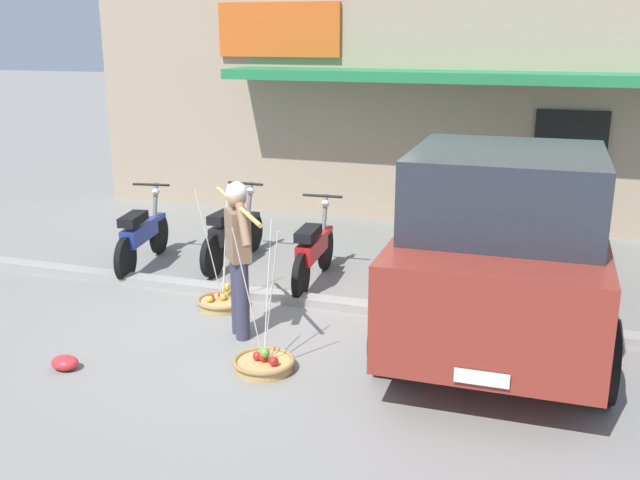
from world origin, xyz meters
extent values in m
plane|color=gray|center=(0.00, 0.00, 0.00)|extent=(90.00, 90.00, 0.00)
cube|color=gray|center=(0.00, 0.70, 0.05)|extent=(20.00, 0.24, 0.10)
cylinder|color=#38384C|center=(-0.38, -0.35, 0.43)|extent=(0.15, 0.15, 0.86)
cylinder|color=#38384C|center=(-0.26, -0.49, 0.43)|extent=(0.15, 0.15, 0.86)
cube|color=#84664C|center=(-0.32, -0.42, 1.13)|extent=(0.37, 0.39, 0.54)
sphere|color=tan|center=(-0.32, -0.42, 1.53)|extent=(0.21, 0.21, 0.21)
sphere|color=silver|center=(-0.32, -0.42, 1.58)|extent=(0.22, 0.22, 0.22)
cylinder|color=#84664C|center=(-0.47, -0.23, 1.30)|extent=(0.28, 0.32, 0.43)
cylinder|color=#84664C|center=(-0.17, -0.60, 1.30)|extent=(0.28, 0.32, 0.43)
cylinder|color=tan|center=(-0.32, -0.42, 1.45)|extent=(1.15, 1.39, 0.04)
cylinder|color=tan|center=(-0.87, 0.27, 0.04)|extent=(0.57, 0.57, 0.09)
torus|color=olive|center=(-0.87, 0.27, 0.10)|extent=(0.61, 0.61, 0.05)
sphere|color=yellow|center=(-0.87, 0.29, 0.13)|extent=(0.08, 0.08, 0.08)
sphere|color=red|center=(-0.92, 0.33, 0.13)|extent=(0.09, 0.09, 0.09)
sphere|color=red|center=(-1.00, 0.21, 0.13)|extent=(0.08, 0.08, 0.08)
sphere|color=gold|center=(-0.87, 0.27, 0.13)|extent=(0.08, 0.08, 0.08)
sphere|color=gold|center=(-0.99, 0.16, 0.13)|extent=(0.08, 0.08, 0.08)
sphere|color=yellow|center=(-0.88, 0.42, 0.20)|extent=(0.10, 0.10, 0.10)
cylinder|color=silver|center=(-0.87, 0.40, 0.77)|extent=(0.01, 0.27, 1.36)
cylinder|color=silver|center=(-0.99, 0.20, 0.77)|extent=(0.24, 0.14, 1.36)
cylinder|color=silver|center=(-0.76, 0.20, 0.77)|extent=(0.24, 0.14, 1.36)
cylinder|color=tan|center=(0.24, -1.10, 0.04)|extent=(0.57, 0.57, 0.09)
torus|color=olive|center=(0.24, -1.10, 0.10)|extent=(0.61, 0.61, 0.05)
sphere|color=red|center=(0.24, -1.10, 0.14)|extent=(0.09, 0.09, 0.09)
sphere|color=yellow|center=(0.23, -1.07, 0.14)|extent=(0.10, 0.10, 0.10)
sphere|color=red|center=(0.17, -1.10, 0.14)|extent=(0.09, 0.09, 0.09)
sphere|color=gold|center=(0.24, -1.10, 0.13)|extent=(0.08, 0.08, 0.08)
sphere|color=#B4211C|center=(0.36, -1.16, 0.14)|extent=(0.09, 0.09, 0.09)
sphere|color=#669D3C|center=(0.26, -1.13, 0.20)|extent=(0.10, 0.10, 0.10)
cylinder|color=silver|center=(0.24, -0.97, 0.77)|extent=(0.01, 0.27, 1.36)
cylinder|color=silver|center=(0.12, -1.16, 0.77)|extent=(0.24, 0.14, 1.36)
cylinder|color=silver|center=(0.35, -1.16, 0.77)|extent=(0.24, 0.14, 1.36)
cylinder|color=black|center=(-2.74, 1.98, 0.29)|extent=(0.18, 0.58, 0.58)
cylinder|color=black|center=(-2.51, 0.76, 0.29)|extent=(0.18, 0.58, 0.58)
cube|color=navy|center=(-2.74, 1.98, 0.55)|extent=(0.19, 0.30, 0.06)
cube|color=navy|center=(-2.61, 1.27, 0.51)|extent=(0.36, 0.92, 0.24)
cube|color=black|center=(-2.58, 1.10, 0.75)|extent=(0.32, 0.59, 0.12)
cylinder|color=slate|center=(-2.72, 1.88, 0.68)|extent=(0.11, 0.30, 0.76)
cylinder|color=black|center=(-2.71, 1.80, 1.07)|extent=(0.54, 0.13, 0.04)
sphere|color=silver|center=(-2.74, 1.96, 0.93)|extent=(0.11, 0.11, 0.11)
cylinder|color=black|center=(-1.46, 2.48, 0.29)|extent=(0.09, 0.58, 0.58)
cylinder|color=black|center=(-1.49, 1.25, 0.29)|extent=(0.09, 0.58, 0.58)
cube|color=black|center=(-1.46, 2.48, 0.55)|extent=(0.15, 0.28, 0.06)
cube|color=black|center=(-1.47, 1.77, 0.51)|extent=(0.22, 0.90, 0.24)
cube|color=black|center=(-1.48, 1.59, 0.75)|extent=(0.23, 0.56, 0.12)
cylinder|color=slate|center=(-1.46, 2.38, 0.68)|extent=(0.07, 0.30, 0.76)
cylinder|color=black|center=(-1.46, 2.30, 1.07)|extent=(0.54, 0.05, 0.04)
sphere|color=silver|center=(-1.46, 2.46, 0.93)|extent=(0.11, 0.11, 0.11)
cylinder|color=black|center=(-0.17, 2.07, 0.29)|extent=(0.12, 0.58, 0.58)
cylinder|color=black|center=(-0.08, 0.83, 0.29)|extent=(0.12, 0.58, 0.58)
cube|color=red|center=(-0.17, 2.07, 0.55)|extent=(0.16, 0.29, 0.06)
cube|color=red|center=(-0.12, 1.35, 0.51)|extent=(0.26, 0.91, 0.24)
cube|color=black|center=(-0.11, 1.17, 0.75)|extent=(0.26, 0.57, 0.12)
cylinder|color=slate|center=(-0.16, 1.97, 0.68)|extent=(0.08, 0.30, 0.76)
cylinder|color=black|center=(-0.16, 1.89, 1.07)|extent=(0.54, 0.07, 0.04)
sphere|color=silver|center=(-0.17, 2.05, 0.93)|extent=(0.11, 0.11, 0.11)
cube|color=maroon|center=(2.32, 0.76, 0.86)|extent=(1.96, 4.72, 0.96)
cube|color=#282D38|center=(2.33, -0.06, 1.72)|extent=(1.77, 1.90, 0.76)
cube|color=maroon|center=(2.30, 1.82, 1.44)|extent=(1.84, 2.37, 0.08)
cylinder|color=black|center=(3.29, -0.69, 0.38)|extent=(0.27, 0.76, 0.76)
cylinder|color=black|center=(1.39, -0.71, 0.38)|extent=(0.27, 0.76, 0.76)
cylinder|color=black|center=(3.25, 2.23, 0.38)|extent=(0.27, 0.76, 0.76)
cylinder|color=black|center=(1.35, 2.20, 0.38)|extent=(0.27, 0.76, 0.76)
cube|color=silver|center=(2.35, -1.61, 0.50)|extent=(0.44, 0.02, 0.12)
cube|color=tan|center=(0.98, 7.44, 2.10)|extent=(13.00, 5.00, 4.20)
cube|color=#237F47|center=(0.98, 4.44, 2.50)|extent=(7.15, 1.00, 0.16)
cube|color=#DB5B1E|center=(-1.95, 4.89, 3.20)|extent=(2.20, 0.08, 0.90)
cube|color=black|center=(2.93, 4.92, 1.00)|extent=(1.10, 0.06, 2.00)
ellipsoid|color=red|center=(-1.60, -1.71, 0.07)|extent=(0.28, 0.22, 0.14)
cube|color=olive|center=(1.60, 2.96, 0.16)|extent=(0.44, 0.36, 0.32)
camera|label=1|loc=(2.78, -6.96, 3.16)|focal=40.35mm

